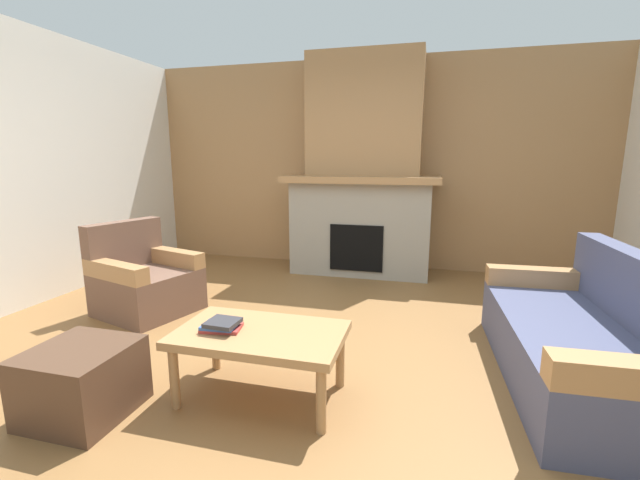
% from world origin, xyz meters
% --- Properties ---
extents(ground, '(9.00, 9.00, 0.00)m').
position_xyz_m(ground, '(0.00, 0.00, 0.00)').
color(ground, brown).
extents(wall_back_wood_panel, '(6.00, 0.12, 2.70)m').
position_xyz_m(wall_back_wood_panel, '(0.00, 3.00, 1.35)').
color(wall_back_wood_panel, '#A87A4C').
rests_on(wall_back_wood_panel, ground).
extents(fireplace, '(1.90, 0.82, 2.70)m').
position_xyz_m(fireplace, '(0.00, 2.62, 1.16)').
color(fireplace, gray).
rests_on(fireplace, ground).
extents(couch, '(0.91, 1.83, 0.85)m').
position_xyz_m(couch, '(1.83, 0.25, 0.29)').
color(couch, '#474C6B').
rests_on(couch, ground).
extents(armchair, '(0.94, 0.94, 0.85)m').
position_xyz_m(armchair, '(-1.76, 0.64, 0.29)').
color(armchair, brown).
rests_on(armchair, ground).
extents(coffee_table, '(1.00, 0.60, 0.43)m').
position_xyz_m(coffee_table, '(-0.12, -0.43, 0.38)').
color(coffee_table, '#A87A4C').
rests_on(coffee_table, ground).
extents(ottoman, '(0.52, 0.52, 0.40)m').
position_xyz_m(ottoman, '(-1.03, -0.85, 0.20)').
color(ottoman, '#4C3323').
rests_on(ottoman, ground).
extents(book_stack_near_edge, '(0.25, 0.20, 0.06)m').
position_xyz_m(book_stack_near_edge, '(-0.34, -0.48, 0.46)').
color(book_stack_near_edge, '#B23833').
rests_on(book_stack_near_edge, coffee_table).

